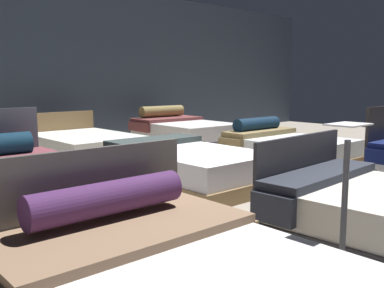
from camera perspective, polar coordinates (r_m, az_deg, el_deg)
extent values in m
cube|color=gray|center=(5.72, 0.46, -5.82)|extent=(18.00, 18.00, 0.02)
cube|color=#333D4C|center=(9.66, -19.78, 9.94)|extent=(18.00, 0.06, 3.50)
cube|color=#595652|center=(3.08, -13.15, -9.17)|extent=(1.51, 0.06, 0.93)
cube|color=#88684E|center=(2.74, -8.96, -11.09)|extent=(1.59, 0.78, 0.06)
cube|color=#88684E|center=(3.26, 3.17, -10.37)|extent=(0.07, 0.76, 0.22)
cylinder|color=#4A2656|center=(2.84, -11.01, -6.98)|extent=(1.07, 0.23, 0.21)
cube|color=#2B2A2F|center=(4.59, 13.88, -4.07)|extent=(1.53, 0.12, 0.84)
cube|color=#2B2F3A|center=(4.47, 16.54, -3.93)|extent=(1.62, 0.50, 0.08)
cube|color=#2B2F3A|center=(3.82, 10.55, -8.35)|extent=(0.10, 0.42, 0.25)
cube|color=#2B2F3A|center=(5.23, 20.73, -4.26)|extent=(0.10, 0.42, 0.25)
cube|color=#51505F|center=(4.65, -23.24, -8.50)|extent=(1.67, 2.11, 0.18)
cube|color=white|center=(4.59, -23.41, -5.53)|extent=(1.61, 2.05, 0.31)
cube|color=brown|center=(5.52, -17.56, -2.95)|extent=(0.08, 0.64, 0.30)
cube|color=olive|center=(5.82, -0.25, -4.53)|extent=(1.45, 2.15, 0.19)
cube|color=silver|center=(5.78, -0.26, -2.22)|extent=(1.38, 2.09, 0.29)
cube|color=#2F3938|center=(6.34, -4.94, 0.39)|extent=(1.41, 0.53, 0.08)
cube|color=#2F3938|center=(5.97, -10.46, -2.16)|extent=(0.09, 0.52, 0.32)
cube|color=#2F3938|center=(6.82, -0.08, -0.73)|extent=(0.09, 0.52, 0.32)
cube|color=brown|center=(7.60, 12.81, -1.87)|extent=(1.54, 1.93, 0.15)
cube|color=silver|center=(7.56, 12.86, -0.29)|extent=(1.48, 1.87, 0.27)
cube|color=olive|center=(7.94, 8.91, 1.53)|extent=(1.51, 0.52, 0.09)
cube|color=olive|center=(7.38, 5.08, -0.09)|extent=(0.09, 0.50, 0.21)
cube|color=olive|center=(8.57, 12.16, 0.91)|extent=(0.09, 0.50, 0.21)
cylinder|color=#0F253D|center=(7.97, 8.51, 2.60)|extent=(1.06, 0.25, 0.24)
cube|color=#99744A|center=(8.04, -13.68, -1.35)|extent=(1.56, 2.06, 0.15)
cube|color=silver|center=(8.01, -13.73, 0.18)|extent=(1.50, 2.00, 0.28)
cube|color=#99744A|center=(8.90, -16.93, 1.50)|extent=(1.46, 0.05, 0.79)
cube|color=#575058|center=(9.47, -0.85, 0.45)|extent=(1.62, 2.22, 0.20)
cube|color=silver|center=(9.44, -0.85, 1.95)|extent=(1.56, 2.15, 0.30)
cube|color=brown|center=(9.94, -3.27, 3.31)|extent=(1.55, 0.84, 0.07)
cube|color=brown|center=(9.52, -6.99, 2.25)|extent=(0.10, 0.77, 0.19)
cube|color=brown|center=(10.44, 0.12, 2.83)|extent=(0.10, 0.77, 0.19)
cylinder|color=olive|center=(10.09, -3.95, 4.32)|extent=(1.13, 0.29, 0.25)
cylinder|color=#3F3F44|center=(3.22, 18.85, -17.31)|extent=(0.24, 0.24, 0.02)
cylinder|color=#3F3F44|center=(3.05, 19.28, -8.90)|extent=(0.04, 0.04, 1.00)
cube|color=white|center=(2.93, 19.84, 2.43)|extent=(0.28, 0.20, 0.01)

